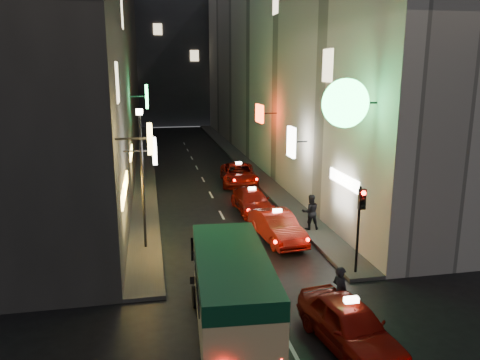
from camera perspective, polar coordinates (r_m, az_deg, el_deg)
building_left at (r=41.69m, az=-17.36°, el=14.06°), size 7.46×52.00×18.00m
building_right at (r=43.14m, az=4.99°, el=14.54°), size 8.24×52.00×18.00m
building_far at (r=73.63m, az=-8.41°, el=15.44°), size 30.00×10.00×22.00m
sidewalk_left at (r=42.22m, az=-11.47°, el=2.18°), size 1.50×52.00×0.15m
sidewalk_right at (r=42.98m, az=-0.06°, el=2.64°), size 1.50×52.00×0.15m
minibus at (r=14.48m, az=-0.99°, el=-12.68°), size 2.49×6.17×2.60m
taxi_near at (r=14.59m, az=13.27°, el=-16.42°), size 2.91×5.50×1.84m
taxi_second at (r=22.44m, az=4.54°, el=-5.39°), size 2.76×5.38×1.81m
taxi_third at (r=26.87m, az=1.47°, el=-2.35°), size 2.13×4.83×1.68m
taxi_far at (r=33.41m, az=-0.16°, el=0.92°), size 2.71×5.55×1.87m
pedestrian_crossing at (r=15.96m, az=12.12°, el=-12.90°), size 0.64×0.78×2.04m
pedestrian_sidewalk at (r=23.72m, az=8.58°, el=-3.58°), size 0.80×0.53×2.04m
traffic_light at (r=18.54m, az=14.49°, el=-3.76°), size 0.26×0.43×3.50m
lamp_post at (r=20.91m, az=-11.85°, el=1.22°), size 0.28×0.28×6.22m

